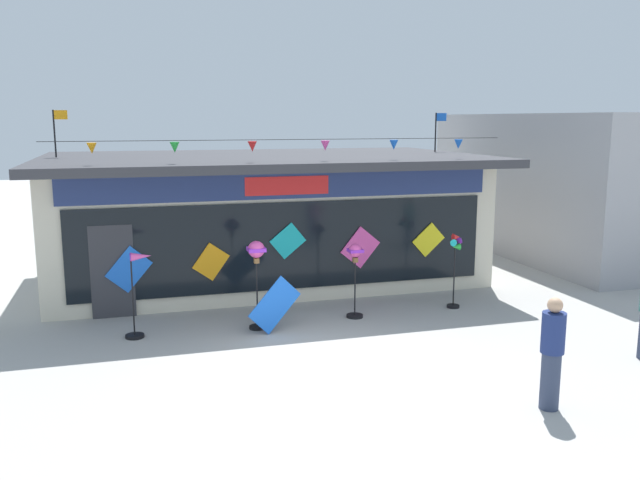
{
  "coord_description": "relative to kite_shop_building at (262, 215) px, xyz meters",
  "views": [
    {
      "loc": [
        -3.05,
        -10.49,
        4.18
      ],
      "look_at": [
        0.91,
        3.13,
        1.58
      ],
      "focal_mm": 37.12,
      "sensor_mm": 36.0,
      "label": 1
    }
  ],
  "objects": [
    {
      "name": "neighbour_building",
      "position": [
        10.9,
        0.51,
        0.51
      ],
      "size": [
        6.66,
        9.14,
        4.34
      ],
      "primitive_type": "cube",
      "color": "#99999E",
      "rests_on": "ground_plane"
    },
    {
      "name": "wind_spinner_center_right",
      "position": [
        3.51,
        -4.28,
        -0.5
      ],
      "size": [
        0.38,
        0.28,
        1.7
      ],
      "color": "black",
      "rests_on": "ground_plane"
    },
    {
      "name": "display_kite_on_ground",
      "position": [
        -0.73,
        -4.85,
        -1.1
      ],
      "size": [
        1.12,
        0.26,
        1.12
      ],
      "primitive_type": "cube",
      "rotation": [
        -0.23,
        0.79,
        0.0
      ],
      "color": "blue",
      "rests_on": "ground_plane"
    },
    {
      "name": "wind_spinner_center_left",
      "position": [
        1.13,
        -4.34,
        -0.5
      ],
      "size": [
        0.36,
        0.36,
        1.61
      ],
      "color": "black",
      "rests_on": "ground_plane"
    },
    {
      "name": "ground_plane",
      "position": [
        -0.34,
        -6.74,
        -1.66
      ],
      "size": [
        80.0,
        80.0,
        0.0
      ],
      "primitive_type": "plane",
      "color": "#ADAAA5"
    },
    {
      "name": "wind_spinner_far_left",
      "position": [
        -3.32,
        -4.41,
        -0.72
      ],
      "size": [
        0.57,
        0.36,
        1.69
      ],
      "color": "black",
      "rests_on": "ground_plane"
    },
    {
      "name": "person_near_camera",
      "position": [
        2.38,
        -9.41,
        -0.77
      ],
      "size": [
        0.42,
        0.48,
        1.68
      ],
      "rotation": [
        0.0,
        0.0,
        5.8
      ],
      "color": "#333D56",
      "rests_on": "ground_plane"
    },
    {
      "name": "kite_shop_building",
      "position": [
        0.0,
        0.0,
        0.0
      ],
      "size": [
        10.99,
        6.93,
        4.41
      ],
      "color": "beige",
      "rests_on": "ground_plane"
    },
    {
      "name": "wind_spinner_left",
      "position": [
        -1.02,
        -4.53,
        -0.24
      ],
      "size": [
        0.34,
        0.34,
        1.81
      ],
      "color": "black",
      "rests_on": "ground_plane"
    }
  ]
}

